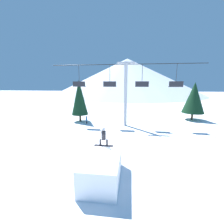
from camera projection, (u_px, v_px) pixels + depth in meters
The scene contains 8 objects.
ground_plane at pixel (95, 174), 10.04m from camera, with size 220.00×220.00×0.00m, color white.
mountain_ridge at pixel (127, 77), 83.08m from camera, with size 79.60×79.60×19.33m.
snow_ramp at pixel (102, 168), 9.34m from camera, with size 2.19×3.85×1.62m.
snowboarder at pixel (104, 137), 10.52m from camera, with size 1.36×0.30×1.33m.
chairlift at pixel (126, 89), 20.77m from camera, with size 20.80×0.45×8.94m.
pine_tree_near at pixel (79, 97), 23.40m from camera, with size 2.57×2.57×6.56m.
pine_tree_far at pixel (194, 98), 24.49m from camera, with size 3.45×3.45×6.23m.
distant_skier at pixel (87, 119), 22.51m from camera, with size 0.24×0.24×1.23m.
Camera 1 is at (2.28, -8.87, 5.98)m, focal length 24.00 mm.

